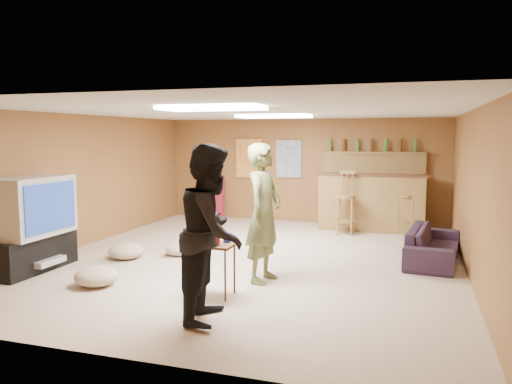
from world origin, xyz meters
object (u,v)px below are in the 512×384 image
(tv_body, at_px, (32,206))
(tray_table, at_px, (214,270))
(person_black, at_px, (212,232))
(sofa, at_px, (433,245))
(person_olive, at_px, (264,213))
(bar_counter, at_px, (371,202))

(tv_body, height_order, tray_table, tv_body)
(tv_body, relative_size, person_black, 0.62)
(person_black, xyz_separation_m, sofa, (2.22, 3.12, -0.64))
(person_black, relative_size, sofa, 1.03)
(tv_body, xyz_separation_m, sofa, (5.23, 2.21, -0.65))
(person_olive, distance_m, tray_table, 1.01)
(person_olive, relative_size, sofa, 1.02)
(bar_counter, distance_m, person_olive, 4.09)
(bar_counter, bearing_deg, person_black, -101.96)
(person_olive, height_order, sofa, person_olive)
(person_olive, xyz_separation_m, person_black, (-0.12, -1.41, 0.01))
(person_olive, xyz_separation_m, tray_table, (-0.38, -0.75, -0.57))
(bar_counter, xyz_separation_m, person_black, (-1.14, -5.36, 0.34))
(tv_body, height_order, bar_counter, tv_body)
(tv_body, bearing_deg, bar_counter, 47.00)
(tv_body, xyz_separation_m, person_black, (3.01, -0.91, -0.01))
(person_olive, relative_size, person_black, 0.99)
(bar_counter, bearing_deg, tv_body, -133.00)
(person_olive, bearing_deg, sofa, -43.15)
(bar_counter, relative_size, person_olive, 1.14)
(bar_counter, height_order, person_olive, person_olive)
(person_olive, bearing_deg, tv_body, 106.87)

